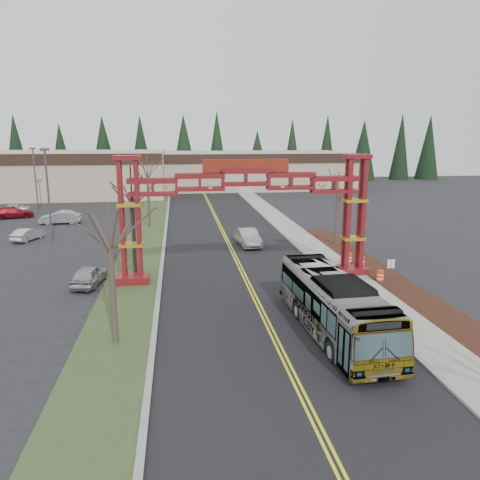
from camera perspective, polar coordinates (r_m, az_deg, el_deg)
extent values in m
plane|color=black|center=(18.12, 9.53, -21.73)|extent=(200.00, 200.00, 0.00)
cube|color=black|center=(40.81, -0.73, -1.83)|extent=(12.00, 110.00, 0.02)
cube|color=yellow|center=(40.79, -0.90, -1.82)|extent=(0.12, 100.00, 0.01)
cube|color=yellow|center=(40.82, -0.56, -1.81)|extent=(0.12, 100.00, 0.01)
cube|color=gray|center=(41.95, 7.64, -1.45)|extent=(0.30, 110.00, 0.15)
cube|color=gray|center=(42.35, 9.53, -1.38)|extent=(2.60, 110.00, 0.14)
cube|color=black|center=(30.20, 22.76, -7.99)|extent=(2.60, 50.00, 0.12)
cube|color=#2D4321|center=(40.66, -12.00, -2.12)|extent=(4.00, 110.00, 0.08)
cube|color=gray|center=(40.55, -9.40, -2.01)|extent=(0.30, 110.00, 0.15)
cube|color=#57100B|center=(33.88, -12.88, -4.68)|extent=(2.20, 1.60, 0.60)
cube|color=#57100B|center=(32.60, -14.26, 2.36)|extent=(0.28, 0.28, 8.00)
cube|color=#57100B|center=(32.49, -12.33, 2.42)|extent=(0.28, 0.28, 8.00)
cube|color=#57100B|center=(33.29, -14.13, 2.57)|extent=(0.28, 0.28, 8.00)
cube|color=#57100B|center=(33.18, -12.24, 2.63)|extent=(0.28, 0.28, 8.00)
cube|color=gold|center=(33.24, -13.08, -0.56)|extent=(1.60, 1.10, 0.22)
cube|color=gold|center=(32.73, -13.33, 4.22)|extent=(1.60, 1.10, 0.22)
cube|color=#57100B|center=(32.44, -13.61, 9.73)|extent=(1.80, 1.20, 0.30)
cube|color=#57100B|center=(36.04, 13.40, -3.66)|extent=(2.20, 1.60, 0.60)
cube|color=#57100B|center=(34.59, 13.11, 2.99)|extent=(0.28, 0.28, 8.00)
cube|color=#57100B|center=(34.99, 14.80, 3.00)|extent=(0.28, 0.28, 8.00)
cube|color=#57100B|center=(35.23, 12.72, 3.18)|extent=(0.28, 0.28, 8.00)
cube|color=#57100B|center=(35.63, 14.38, 3.19)|extent=(0.28, 0.28, 8.00)
cube|color=gold|center=(35.43, 13.61, 0.22)|extent=(1.60, 1.10, 0.22)
cube|color=gold|center=(34.96, 13.84, 4.71)|extent=(1.60, 1.10, 0.22)
cube|color=#57100B|center=(34.69, 14.12, 9.87)|extent=(1.80, 1.20, 0.30)
cube|color=#57100B|center=(32.70, 0.72, 7.90)|extent=(16.00, 0.90, 1.00)
cube|color=#57100B|center=(32.78, 0.71, 6.33)|extent=(16.00, 0.90, 0.60)
cube|color=maroon|center=(32.65, 0.72, 9.04)|extent=(6.00, 0.25, 0.90)
cube|color=#BAA68E|center=(90.10, -24.09, 7.41)|extent=(46.00, 22.00, 7.50)
cube|color=black|center=(79.36, -26.51, 8.78)|extent=(46.00, 0.40, 1.60)
cube|color=#BAA68E|center=(95.62, 1.28, 8.58)|extent=(38.00, 20.00, 7.00)
cube|color=black|center=(85.51, 2.35, 9.91)|extent=(38.00, 0.40, 1.60)
cone|color=black|center=(111.40, -25.36, 9.50)|extent=(5.60, 5.60, 13.00)
cylinder|color=#382D26|center=(111.73, -25.08, 6.59)|extent=(0.80, 0.80, 1.60)
cone|color=black|center=(109.16, -21.05, 9.83)|extent=(5.60, 5.60, 13.00)
cylinder|color=#382D26|center=(109.50, -20.81, 6.86)|extent=(0.80, 0.80, 1.60)
cone|color=black|center=(107.55, -16.57, 10.11)|extent=(5.60, 5.60, 13.00)
cylinder|color=#382D26|center=(107.89, -16.38, 7.09)|extent=(0.80, 0.80, 1.60)
cone|color=black|center=(106.59, -11.98, 10.34)|extent=(5.60, 5.60, 13.00)
cylinder|color=#382D26|center=(106.94, -11.84, 7.29)|extent=(0.80, 0.80, 1.60)
cone|color=black|center=(106.31, -7.34, 10.50)|extent=(5.60, 5.60, 13.00)
cylinder|color=#382D26|center=(106.66, -7.25, 7.44)|extent=(0.80, 0.80, 1.60)
cone|color=black|center=(106.71, -2.69, 10.59)|extent=(5.60, 5.60, 13.00)
cylinder|color=#382D26|center=(107.05, -2.66, 7.54)|extent=(0.80, 0.80, 1.60)
cone|color=black|center=(107.77, 1.89, 10.62)|extent=(5.60, 5.60, 13.00)
cylinder|color=#382D26|center=(108.12, 1.87, 7.60)|extent=(0.80, 0.80, 1.60)
cone|color=black|center=(109.49, 6.36, 10.58)|extent=(5.60, 5.60, 13.00)
cylinder|color=#382D26|center=(109.83, 6.29, 7.61)|extent=(0.80, 0.80, 1.60)
cone|color=black|center=(111.83, 10.67, 10.49)|extent=(5.60, 5.60, 13.00)
cylinder|color=#382D26|center=(112.16, 10.55, 7.58)|extent=(0.80, 0.80, 1.60)
cone|color=black|center=(114.75, 14.77, 10.34)|extent=(5.60, 5.60, 13.00)
cylinder|color=#382D26|center=(115.08, 14.61, 7.51)|extent=(0.80, 0.80, 1.60)
cone|color=black|center=(118.22, 18.65, 10.15)|extent=(5.60, 5.60, 13.00)
cylinder|color=#382D26|center=(118.53, 18.45, 7.41)|extent=(0.80, 0.80, 1.60)
cone|color=black|center=(122.18, 22.28, 9.94)|extent=(5.60, 5.60, 13.00)
cylinder|color=#382D26|center=(122.48, 22.06, 7.28)|extent=(0.80, 0.80, 1.60)
imported|color=#ABAFB3|center=(25.00, 11.29, -7.76)|extent=(3.20, 11.49, 3.17)
imported|color=#A5A8AD|center=(44.11, 0.99, 0.31)|extent=(2.04, 4.93, 1.59)
imported|color=#A3A5AB|center=(34.19, -17.93, -4.12)|extent=(2.21, 4.34, 1.41)
imported|color=beige|center=(50.94, -24.47, 0.64)|extent=(2.50, 4.02, 1.25)
imported|color=maroon|center=(65.71, -25.99, 3.04)|extent=(5.35, 3.51, 1.44)
imported|color=#A9ADB1|center=(59.19, -21.05, 2.60)|extent=(4.72, 1.79, 1.54)
imported|color=silver|center=(68.78, -26.23, 3.34)|extent=(5.14, 3.24, 1.32)
cylinder|color=#382D26|center=(23.84, -15.21, -6.58)|extent=(0.31, 0.31, 5.05)
cylinder|color=#382D26|center=(22.95, -15.71, 1.72)|extent=(0.12, 0.12, 2.16)
cylinder|color=#382D26|center=(34.97, -12.83, 0.48)|extent=(0.33, 0.33, 6.05)
cylinder|color=#382D26|center=(34.38, -13.16, 7.09)|extent=(0.12, 0.12, 2.25)
cylinder|color=#382D26|center=(53.74, -11.08, 4.69)|extent=(0.30, 0.30, 6.01)
cylinder|color=#382D26|center=(53.36, -11.26, 8.90)|extent=(0.11, 0.11, 2.09)
cylinder|color=#382D26|center=(44.76, 11.72, 2.44)|extent=(0.30, 0.30, 4.98)
cylinder|color=#382D26|center=(44.30, 11.92, 6.82)|extent=(0.11, 0.11, 2.09)
cylinder|color=#3F3F44|center=(48.98, -22.30, 4.89)|extent=(0.20, 0.20, 8.81)
cube|color=#3F3F44|center=(48.66, -22.74, 10.14)|extent=(0.78, 0.39, 0.24)
cylinder|color=#3F3F44|center=(71.48, -23.67, 6.74)|extent=(0.19, 0.19, 8.38)
cube|color=#3F3F44|center=(71.25, -23.97, 10.16)|extent=(0.74, 0.37, 0.23)
cylinder|color=#3F3F44|center=(32.89, 17.84, -4.09)|extent=(0.06, 0.06, 2.15)
cube|color=white|center=(32.68, 17.93, -2.78)|extent=(0.49, 0.07, 0.59)
cylinder|color=#F63F0D|center=(34.62, 16.72, -4.28)|extent=(0.46, 0.46, 0.89)
cylinder|color=white|center=(34.59, 16.73, -4.07)|extent=(0.48, 0.48, 0.11)
cylinder|color=white|center=(34.66, 16.71, -4.49)|extent=(0.48, 0.48, 0.11)
cylinder|color=#F63F0D|center=(37.55, 14.51, -2.73)|extent=(0.53, 0.53, 1.02)
cylinder|color=white|center=(37.52, 14.53, -2.51)|extent=(0.55, 0.55, 0.12)
cylinder|color=white|center=(37.59, 14.50, -2.96)|extent=(0.55, 0.55, 0.12)
cylinder|color=#F63F0D|center=(38.73, 13.10, -2.26)|extent=(0.48, 0.48, 0.93)
cylinder|color=white|center=(38.70, 13.11, -2.06)|extent=(0.50, 0.50, 0.11)
cylinder|color=white|center=(38.77, 13.09, -2.46)|extent=(0.50, 0.50, 0.11)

